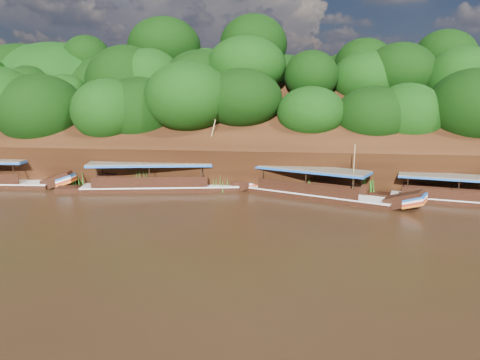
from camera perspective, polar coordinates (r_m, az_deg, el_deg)
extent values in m
plane|color=black|center=(31.38, 6.38, -5.39)|extent=(160.00, 160.00, 0.00)
cube|color=black|center=(46.40, 6.90, 4.41)|extent=(120.00, 16.12, 13.64)
cube|color=black|center=(56.79, 6.95, 2.09)|extent=(120.00, 24.00, 12.00)
ellipsoid|color=#113809|center=(60.33, -23.22, 10.39)|extent=(20.00, 10.00, 8.00)
ellipsoid|color=#113809|center=(45.86, -0.65, 4.41)|extent=(18.00, 8.00, 6.40)
ellipsoid|color=#113809|center=(53.08, 7.15, 11.42)|extent=(24.00, 11.00, 8.40)
cube|color=black|center=(40.63, 25.84, -2.63)|extent=(11.43, 4.37, 0.79)
cube|color=silver|center=(40.55, 25.89, -2.11)|extent=(11.45, 4.42, 0.09)
cube|color=#4E4637|center=(40.14, 25.10, 0.38)|extent=(9.11, 4.11, 0.11)
cube|color=#1951A8|center=(40.16, 25.09, 0.23)|extent=(9.11, 4.11, 0.16)
cube|color=black|center=(38.93, 9.57, -2.21)|extent=(11.89, 6.87, 0.90)
cube|color=silver|center=(38.83, 9.59, -1.59)|extent=(11.91, 6.93, 0.10)
cube|color=black|center=(36.89, 19.39, -2.33)|extent=(3.28, 2.66, 1.69)
cube|color=#1951A8|center=(36.69, 20.57, -2.00)|extent=(2.05, 2.17, 0.62)
cube|color=#B32A13|center=(36.77, 20.53, -2.51)|extent=(2.05, 2.17, 0.62)
cube|color=#4E4637|center=(38.72, 8.65, 1.40)|extent=(9.63, 6.12, 0.12)
cube|color=#1951A8|center=(38.74, 8.65, 1.22)|extent=(9.63, 6.12, 0.18)
cylinder|color=tan|center=(36.85, 13.69, 1.10)|extent=(0.22, 1.48, 4.23)
cube|color=black|center=(41.86, -9.56, -1.26)|extent=(13.84, 4.75, 0.93)
cube|color=silver|center=(41.76, -9.58, -0.67)|extent=(13.85, 4.82, 0.10)
cube|color=black|center=(41.54, 0.99, -0.18)|extent=(3.47, 2.27, 1.84)
cube|color=#1951A8|center=(41.55, 2.17, 0.25)|extent=(1.97, 2.05, 0.68)
cube|color=#B32A13|center=(41.62, 2.16, -0.23)|extent=(1.97, 2.05, 0.68)
cube|color=#4E4637|center=(41.50, -10.85, 2.09)|extent=(10.99, 4.54, 0.12)
cube|color=#1951A8|center=(41.52, -10.84, 1.92)|extent=(10.99, 4.54, 0.19)
cylinder|color=tan|center=(40.79, -3.96, 3.38)|extent=(1.22, 1.55, 5.59)
cube|color=black|center=(45.32, -21.19, 0.02)|extent=(2.99, 1.92, 1.73)
cube|color=#1951A8|center=(44.95, -20.34, 0.40)|extent=(1.61, 1.89, 0.62)
cube|color=#B32A13|center=(45.02, -20.31, -0.04)|extent=(1.61, 1.89, 0.62)
cone|color=#256719|center=(45.04, -19.05, 0.14)|extent=(1.50, 1.50, 1.52)
cone|color=#256719|center=(42.40, -11.77, 0.13)|extent=(1.50, 1.50, 1.91)
cone|color=#256719|center=(40.77, -2.34, -0.42)|extent=(1.50, 1.50, 1.43)
cone|color=#256719|center=(40.17, 9.01, -0.63)|extent=(1.50, 1.50, 1.57)
cone|color=#256719|center=(40.52, 15.16, -0.48)|extent=(1.50, 1.50, 1.99)
cone|color=#256719|center=(42.64, 24.88, -0.81)|extent=(1.50, 1.50, 1.64)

